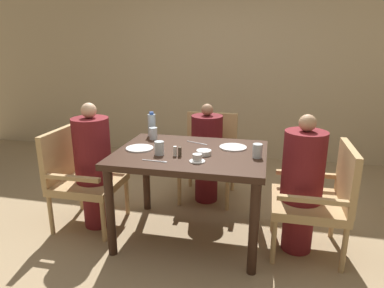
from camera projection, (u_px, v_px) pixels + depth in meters
ground_plane at (191, 235)px, 3.02m from camera, size 16.00×16.00×0.00m
wall_back at (228, 60)px, 4.82m from camera, size 8.00×0.06×2.80m
dining_table at (191, 163)px, 2.83m from camera, size 1.22×0.93×0.78m
chair_left_side at (80, 174)px, 3.10m from camera, size 0.56×0.56×0.89m
diner_in_left_chair at (93, 165)px, 3.04m from camera, size 0.32×0.32×1.15m
chair_far_side at (209, 153)px, 3.71m from camera, size 0.56×0.56×0.89m
diner_in_far_chair at (207, 152)px, 3.56m from camera, size 0.32×0.32×1.05m
chair_right_side at (320, 196)px, 2.66m from camera, size 0.56×0.56×0.89m
diner_in_right_chair at (302, 183)px, 2.67m from camera, size 0.32×0.32×1.13m
plate_main_left at (140, 148)px, 2.86m from camera, size 0.23×0.23×0.01m
plate_main_right at (233, 147)px, 2.89m from camera, size 0.23×0.23×0.01m
teacup_with_saucer at (197, 159)px, 2.55m from camera, size 0.12×0.12×0.06m
bowl_small at (204, 152)px, 2.71m from camera, size 0.12×0.12×0.04m
water_bottle at (152, 125)px, 3.24m from camera, size 0.07×0.07×0.23m
glass_tall_near at (159, 148)px, 2.70m from camera, size 0.08×0.08×0.11m
glass_tall_mid at (257, 151)px, 2.63m from camera, size 0.08×0.08×0.11m
glass_tall_far at (153, 133)px, 3.14m from camera, size 0.08×0.08×0.11m
salt_shaker at (175, 151)px, 2.68m from camera, size 0.03×0.03×0.08m
pepper_shaker at (180, 152)px, 2.67m from camera, size 0.03×0.03×0.07m
fork_beside_plate at (157, 161)px, 2.56m from camera, size 0.20×0.03×0.00m
knife_beside_plate at (198, 143)px, 3.02m from camera, size 0.20×0.09×0.00m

